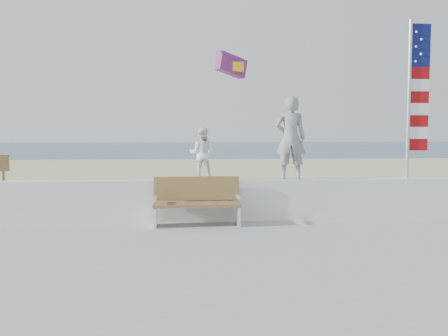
{
  "coord_description": "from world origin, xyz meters",
  "views": [
    {
      "loc": [
        -0.61,
        -8.25,
        2.08
      ],
      "look_at": [
        0.2,
        1.8,
        1.35
      ],
      "focal_mm": 38.0,
      "sensor_mm": 36.0,
      "label": 1
    }
  ],
  "objects_px": {
    "adult": "(290,138)",
    "child": "(202,154)",
    "flag": "(415,93)",
    "bench": "(197,201)"
  },
  "relations": [
    {
      "from": "child",
      "to": "flag",
      "type": "relative_size",
      "value": 0.32
    },
    {
      "from": "adult",
      "to": "child",
      "type": "bearing_deg",
      "value": 7.56
    },
    {
      "from": "flag",
      "to": "bench",
      "type": "bearing_deg",
      "value": -174.66
    },
    {
      "from": "adult",
      "to": "bench",
      "type": "distance_m",
      "value": 2.48
    },
    {
      "from": "bench",
      "to": "flag",
      "type": "bearing_deg",
      "value": 5.34
    },
    {
      "from": "bench",
      "to": "flag",
      "type": "relative_size",
      "value": 0.51
    },
    {
      "from": "adult",
      "to": "bench",
      "type": "bearing_deg",
      "value": 19.95
    },
    {
      "from": "adult",
      "to": "bench",
      "type": "xyz_separation_m",
      "value": [
        -2.07,
        -0.45,
        -1.3
      ]
    },
    {
      "from": "adult",
      "to": "child",
      "type": "distance_m",
      "value": 1.97
    },
    {
      "from": "child",
      "to": "flag",
      "type": "height_order",
      "value": "flag"
    }
  ]
}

